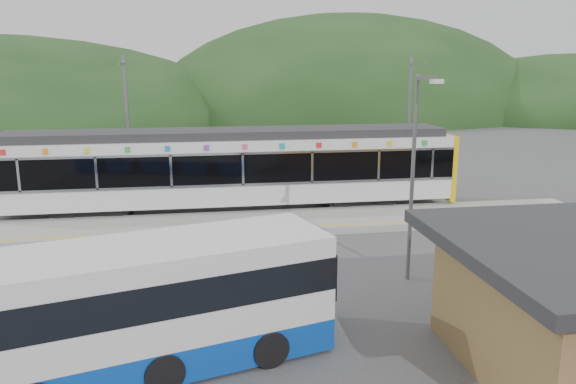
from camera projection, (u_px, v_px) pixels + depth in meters
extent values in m
plane|color=#4C4C4F|center=(306.00, 251.00, 20.28)|extent=(120.00, 120.00, 0.00)
ellipsoid|color=#1E3D19|center=(347.00, 115.00, 74.73)|extent=(52.00, 39.00, 26.00)
ellipsoid|color=#1E3D19|center=(574.00, 116.00, 73.40)|extent=(44.00, 33.00, 16.00)
cube|color=#9E9E99|center=(291.00, 222.00, 23.42)|extent=(26.00, 3.20, 0.30)
cube|color=yellow|center=(296.00, 227.00, 22.14)|extent=(26.00, 0.10, 0.01)
cube|color=black|center=(94.00, 210.00, 24.70)|extent=(3.20, 2.20, 0.56)
cube|color=black|center=(357.00, 200.00, 26.55)|extent=(3.20, 2.20, 0.56)
cube|color=silver|center=(230.00, 189.00, 25.46)|extent=(20.00, 2.90, 0.92)
cube|color=black|center=(229.00, 163.00, 25.20)|extent=(20.00, 2.96, 1.45)
cube|color=silver|center=(232.00, 185.00, 23.90)|extent=(20.00, 0.05, 0.10)
cube|color=silver|center=(231.00, 154.00, 23.60)|extent=(20.00, 0.05, 0.10)
cube|color=silver|center=(229.00, 142.00, 24.99)|extent=(20.00, 2.90, 0.45)
cube|color=#2D2D30|center=(228.00, 133.00, 24.90)|extent=(19.40, 2.50, 0.36)
cube|color=yellow|center=(441.00, 164.00, 26.82)|extent=(0.24, 2.92, 3.00)
cube|color=silver|center=(18.00, 176.00, 22.45)|extent=(0.10, 0.05, 1.35)
cube|color=silver|center=(96.00, 173.00, 22.91)|extent=(0.10, 0.05, 1.35)
cube|color=silver|center=(171.00, 171.00, 23.37)|extent=(0.10, 0.05, 1.35)
cube|color=silver|center=(243.00, 169.00, 23.83)|extent=(0.10, 0.05, 1.35)
cube|color=silver|center=(312.00, 167.00, 24.29)|extent=(0.10, 0.05, 1.35)
cube|color=silver|center=(379.00, 165.00, 24.75)|extent=(0.10, 0.05, 1.35)
cube|color=silver|center=(432.00, 164.00, 25.13)|extent=(0.10, 0.05, 1.35)
cube|color=red|center=(3.00, 152.00, 22.17)|extent=(0.22, 0.04, 0.22)
cube|color=orange|center=(45.00, 151.00, 22.41)|extent=(0.22, 0.04, 0.22)
cube|color=yellow|center=(87.00, 150.00, 22.66)|extent=(0.22, 0.04, 0.22)
cube|color=green|center=(128.00, 149.00, 22.91)|extent=(0.22, 0.04, 0.22)
cube|color=blue|center=(168.00, 149.00, 23.15)|extent=(0.22, 0.04, 0.22)
cube|color=purple|center=(207.00, 148.00, 23.40)|extent=(0.22, 0.04, 0.22)
cube|color=#E54C8C|center=(245.00, 147.00, 23.64)|extent=(0.22, 0.04, 0.22)
cube|color=#19A5A5|center=(282.00, 146.00, 23.89)|extent=(0.22, 0.04, 0.22)
cube|color=red|center=(319.00, 145.00, 24.13)|extent=(0.22, 0.04, 0.22)
cube|color=orange|center=(355.00, 144.00, 24.38)|extent=(0.22, 0.04, 0.22)
cube|color=yellow|center=(390.00, 144.00, 24.62)|extent=(0.22, 0.04, 0.22)
cube|color=green|center=(425.00, 143.00, 24.87)|extent=(0.22, 0.04, 0.22)
cylinder|color=slate|center=(128.00, 130.00, 26.71)|extent=(0.18, 0.18, 7.00)
cube|color=slate|center=(122.00, 64.00, 25.25)|extent=(0.08, 1.80, 0.08)
cylinder|color=slate|center=(408.00, 126.00, 28.86)|extent=(0.18, 0.18, 7.00)
cube|color=slate|center=(417.00, 64.00, 27.40)|extent=(0.08, 1.80, 0.08)
cube|color=#0B41B0|center=(95.00, 358.00, 11.93)|extent=(10.59, 5.07, 0.75)
cube|color=silver|center=(92.00, 326.00, 11.76)|extent=(10.59, 5.07, 0.75)
cube|color=black|center=(90.00, 292.00, 11.60)|extent=(10.61, 5.11, 0.75)
cube|color=silver|center=(87.00, 264.00, 11.46)|extent=(10.59, 5.07, 0.47)
cylinder|color=black|center=(33.00, 373.00, 11.44)|extent=(1.48, 2.61, 0.85)
cylinder|color=black|center=(153.00, 348.00, 12.44)|extent=(1.48, 2.61, 0.85)
cylinder|color=black|center=(252.00, 328.00, 13.40)|extent=(1.48, 2.61, 0.85)
cylinder|color=slate|center=(412.00, 181.00, 16.91)|extent=(0.12, 0.12, 6.31)
cube|color=slate|center=(424.00, 78.00, 15.78)|extent=(0.33, 1.05, 0.12)
cube|color=silver|center=(430.00, 81.00, 15.34)|extent=(0.38, 0.25, 0.12)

